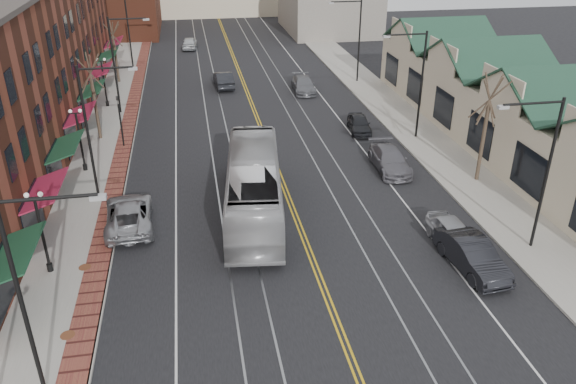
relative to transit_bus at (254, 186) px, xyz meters
name	(u,v)px	position (x,y,z in m)	size (l,w,h in m)	color
ground	(349,355)	(2.27, -12.30, -1.74)	(160.00, 160.00, 0.00)	black
sidewalk_left	(98,170)	(-9.73, 7.70, -1.67)	(4.00, 120.00, 0.15)	gray
sidewalk_right	(432,146)	(14.27, 7.70, -1.67)	(4.00, 120.00, 0.15)	gray
building_right	(512,113)	(20.27, 7.70, 0.56)	(8.00, 36.00, 4.60)	beige
streetlight_l_0	(31,280)	(-8.77, -12.30, 3.28)	(3.33, 0.25, 8.00)	black
streetlight_l_1	(94,119)	(-8.77, 3.70, 3.28)	(3.33, 0.25, 8.00)	black
streetlight_l_2	(118,56)	(-8.77, 19.70, 3.28)	(3.33, 0.25, 8.00)	black
streetlight_l_3	(132,21)	(-8.77, 35.70, 3.28)	(3.33, 0.25, 8.00)	black
streetlight_r_0	(542,160)	(13.32, -6.30, 3.28)	(3.33, 0.25, 8.00)	black
streetlight_r_1	(417,74)	(13.32, 9.70, 3.28)	(3.33, 0.25, 8.00)	black
streetlight_r_2	(355,32)	(13.32, 25.70, 3.28)	(3.33, 0.25, 8.00)	black
lamppost_l_1	(42,234)	(-10.53, -4.30, 0.46)	(0.84, 0.28, 4.27)	black
lamppost_l_2	(81,141)	(-10.53, 7.70, 0.46)	(0.84, 0.28, 4.27)	black
lamppost_l_3	(104,83)	(-10.53, 21.70, 0.46)	(0.84, 0.28, 4.27)	black
tree_left_near	(94,95)	(-10.23, 13.70, 1.77)	(1.78, 1.37, 6.48)	#382B21
tree_left_far	(115,51)	(-10.23, 29.70, 1.53)	(1.66, 1.28, 6.02)	#382B21
tree_right_mid	(485,127)	(14.77, 1.70, 2.01)	(1.90, 1.46, 6.93)	#382B21
manhole_mid	(68,335)	(-8.93, -9.30, -1.58)	(0.60, 0.60, 0.02)	#592D19
manhole_far	(85,267)	(-8.93, -4.30, -1.58)	(0.60, 0.60, 0.02)	#592D19
traffic_signal	(120,118)	(-8.33, 11.70, 0.61)	(0.18, 0.15, 3.80)	black
transit_bus	(254,186)	(0.00, 0.00, 0.00)	(2.93, 12.51, 3.48)	#B4B4B6
parked_suv	(129,214)	(-7.03, -0.28, -0.98)	(2.52, 5.47, 1.52)	#98999E
parked_car_a	(453,234)	(9.77, -5.41, -1.03)	(1.69, 4.20, 1.43)	#A5A6AC
parked_car_b	(472,255)	(9.77, -7.52, -0.95)	(1.67, 4.79, 1.58)	black
parked_car_c	(390,160)	(9.77, 4.46, -1.01)	(2.06, 5.06, 1.47)	slate
parked_car_d	(359,124)	(9.85, 11.87, -1.07)	(1.58, 3.92, 1.33)	black
distant_car_left	(224,80)	(0.19, 26.27, -0.97)	(1.64, 4.69, 1.55)	black
distant_car_right	(303,85)	(7.69, 23.37, -1.04)	(1.98, 4.86, 1.41)	slate
distant_car_far	(190,43)	(-2.75, 44.21, -1.00)	(1.76, 4.37, 1.49)	silver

